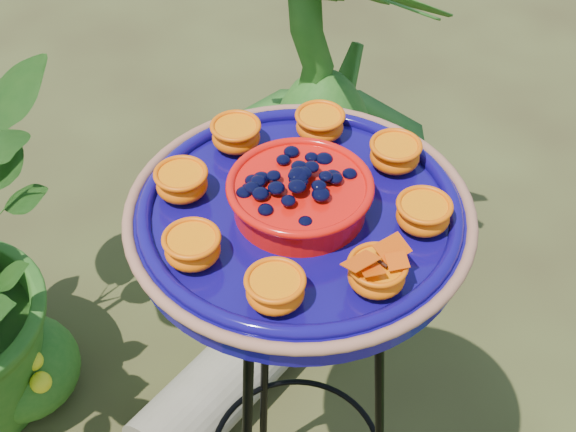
# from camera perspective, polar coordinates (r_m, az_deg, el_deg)

# --- Properties ---
(tripod_stand) EXTENTS (0.35, 0.37, 0.91)m
(tripod_stand) POSITION_cam_1_polar(r_m,az_deg,el_deg) (1.40, 0.67, -11.57)
(tripod_stand) COLOR black
(tripod_stand) RESTS_ON ground
(feeder_dish) EXTENTS (0.49, 0.49, 0.11)m
(feeder_dish) POSITION_cam_1_polar(r_m,az_deg,el_deg) (1.10, 0.84, 0.35)
(feeder_dish) COLOR #10085E
(feeder_dish) RESTS_ON tripod_stand
(driftwood_log) EXTENTS (0.56, 0.38, 0.18)m
(driftwood_log) POSITION_cam_1_polar(r_m,az_deg,el_deg) (1.98, -4.20, -11.31)
(driftwood_log) COLOR gray
(driftwood_log) RESTS_ON ground
(shrub_back_right) EXTENTS (0.82, 0.82, 1.03)m
(shrub_back_right) POSITION_cam_1_polar(r_m,az_deg,el_deg) (1.99, 2.46, 6.97)
(shrub_back_right) COLOR #205416
(shrub_back_right) RESTS_ON ground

